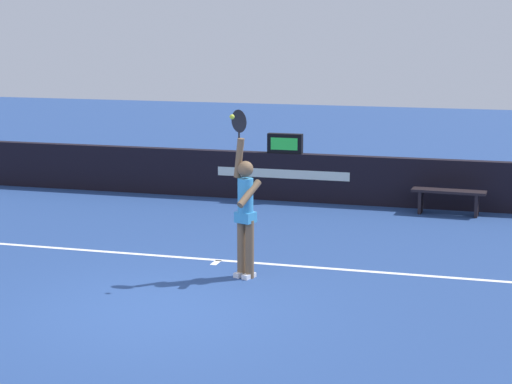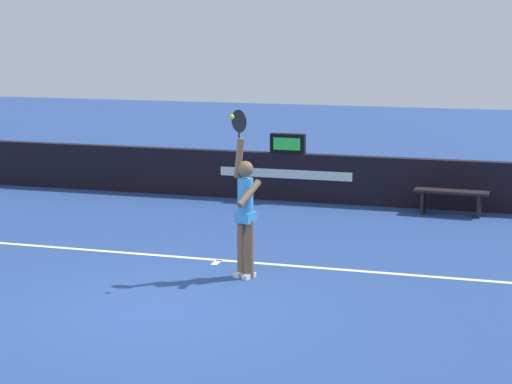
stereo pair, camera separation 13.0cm
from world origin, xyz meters
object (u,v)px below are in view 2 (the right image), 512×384
object	(u,v)px
speed_display	(288,143)
courtside_bench_near	(451,196)
tennis_ball	(232,117)
tennis_player	(245,208)

from	to	relation	value
speed_display	courtside_bench_near	distance (m)	3.63
tennis_ball	courtside_bench_near	bearing A→B (deg)	64.65
courtside_bench_near	tennis_player	bearing A→B (deg)	-115.44
tennis_player	tennis_ball	bearing A→B (deg)	-113.59
speed_display	tennis_player	xyz separation A→B (m)	(0.91, -5.96, -0.18)
tennis_player	tennis_ball	distance (m)	1.41
speed_display	tennis_ball	world-z (taller)	tennis_ball
tennis_player	tennis_ball	size ratio (longest dim) A/B	35.31
speed_display	courtside_bench_near	world-z (taller)	speed_display
speed_display	tennis_ball	distance (m)	6.38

